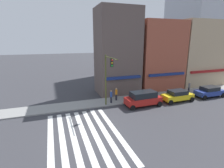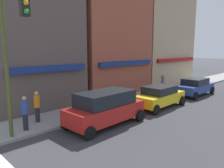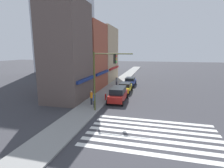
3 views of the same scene
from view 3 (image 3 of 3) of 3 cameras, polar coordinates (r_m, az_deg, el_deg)
The scene contains 12 objects.
ground_plane at distance 15.27m, azimuth 12.95°, elevation -15.72°, with size 200.00×200.00×0.00m, color #38383D.
sidewalk_left at distance 16.99m, azimuth -13.89°, elevation -12.64°, with size 120.00×3.00×0.15m.
crosswalk_stripes at distance 15.26m, azimuth 12.95°, elevation -15.70°, with size 6.31×10.80×0.01m.
storefront_row at distance 32.14m, azimuth -7.06°, elevation 9.46°, with size 24.14×5.30×13.09m.
traffic_signal at distance 18.73m, azimuth -3.20°, elevation 3.82°, with size 0.32×4.24×6.64m.
suv_red at distance 23.49m, azimuth 2.01°, elevation -3.27°, with size 4.75×2.12×1.94m.
sedan_yellow at distance 28.73m, azimuth 4.28°, elevation -1.07°, with size 4.43×2.02×1.59m.
sedan_blue at distance 34.43m, azimuth 5.95°, elevation 0.89°, with size 4.41×2.02×1.59m.
pedestrian_blue_shirt at distance 20.60m, azimuth -5.78°, elevation -5.23°, with size 0.32×0.32×1.77m.
pedestrian_grey_coat at distance 33.18m, azimuth 1.46°, elevation 0.97°, with size 0.32×0.32×1.77m.
pedestrian_orange_vest at distance 21.77m, azimuth -6.73°, elevation -4.37°, with size 0.32×0.32×1.77m.
fire_hydrant at distance 23.84m, azimuth -2.09°, elevation -4.10°, with size 0.24×0.24×0.84m.
Camera 3 is at (-13.69, -0.03, 6.75)m, focal length 28.00 mm.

